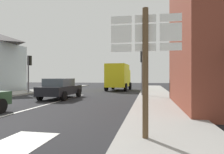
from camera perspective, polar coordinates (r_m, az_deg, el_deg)
ground_plane at (r=16.26m, az=-10.44°, el=-5.58°), size 80.00×80.00×0.00m
sidewalk_right at (r=13.23m, az=12.86°, el=-6.55°), size 2.75×44.00×0.14m
lane_centre_stripe at (r=12.62m, az=-16.94°, el=-7.16°), size 0.16×12.00×0.01m
lane_turn_arrow at (r=5.35m, az=-25.82°, el=-17.04°), size 1.20×2.20×0.01m
sedan_far at (r=15.19m, az=-14.42°, el=-3.09°), size 2.01×4.22×1.47m
delivery_truck at (r=23.74m, az=1.84°, el=0.16°), size 2.70×5.11×3.05m
route_sign_post at (r=4.84m, az=9.44°, el=5.10°), size 1.66×0.14×3.20m
traffic_light_near_right at (r=16.36m, az=8.58°, el=3.99°), size 0.30×0.49×3.67m
traffic_light_near_left at (r=20.34m, az=-22.39°, el=2.99°), size 0.30×0.49×3.57m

